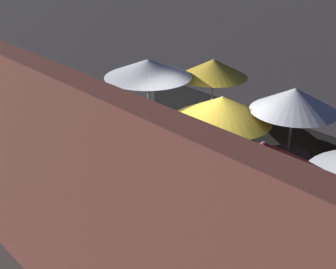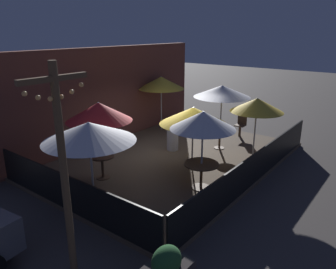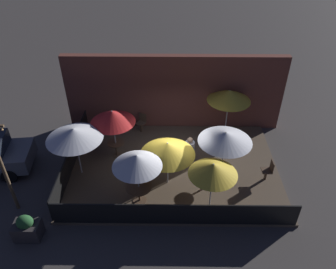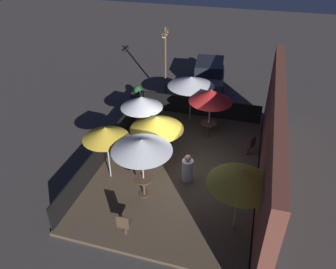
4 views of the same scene
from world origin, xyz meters
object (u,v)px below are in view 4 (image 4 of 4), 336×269
(patio_chair_1, at_px, (124,224))
(patio_umbrella_1, at_px, (142,145))
(dining_table_1, at_px, (144,182))
(parked_car_0, at_px, (209,74))
(patio_umbrella_6, at_px, (106,133))
(planter_box, at_px, (138,95))
(dining_table_0, at_px, (208,126))
(light_post, at_px, (165,61))
(patron_0, at_px, (187,169))
(patio_umbrella_0, at_px, (211,96))
(patio_umbrella_4, at_px, (157,123))
(patio_chair_0, at_px, (250,145))
(patio_umbrella_3, at_px, (241,177))
(patio_umbrella_2, at_px, (142,102))
(patio_umbrella_5, at_px, (191,81))
(dining_table_2, at_px, (143,130))

(patio_chair_1, bearing_deg, patio_umbrella_1, -0.00)
(dining_table_1, distance_m, parked_car_0, 9.99)
(patio_umbrella_6, distance_m, planter_box, 6.60)
(dining_table_0, bearing_deg, planter_box, -119.39)
(dining_table_0, xyz_separation_m, dining_table_1, (4.45, -1.52, 0.04))
(light_post, bearing_deg, patron_0, 23.13)
(patio_umbrella_6, bearing_deg, parked_car_0, 167.18)
(patio_umbrella_0, xyz_separation_m, patio_umbrella_4, (2.30, -1.70, -0.32))
(dining_table_1, xyz_separation_m, patio_chair_0, (-3.47, 3.43, -0.07))
(patron_0, bearing_deg, patio_chair_0, 98.92)
(patio_umbrella_3, bearing_deg, patron_0, -132.62)
(patio_chair_0, bearing_deg, patio_umbrella_1, 72.60)
(patio_umbrella_6, bearing_deg, patron_0, 102.00)
(patio_umbrella_4, bearing_deg, patio_umbrella_0, 143.52)
(patio_umbrella_2, distance_m, dining_table_0, 3.30)
(patio_umbrella_3, bearing_deg, light_post, -150.29)
(patio_umbrella_0, bearing_deg, light_post, -137.77)
(patio_umbrella_3, bearing_deg, patio_chair_1, -68.23)
(light_post, bearing_deg, patio_chair_0, 48.83)
(patio_umbrella_1, height_order, patio_chair_0, patio_umbrella_1)
(patio_umbrella_2, xyz_separation_m, patio_chair_1, (5.11, 1.23, -1.48))
(patron_0, bearing_deg, patio_chair_1, -59.78)
(patio_umbrella_4, relative_size, patio_umbrella_6, 0.96)
(patio_umbrella_0, bearing_deg, planter_box, -119.39)
(patio_umbrella_4, height_order, patron_0, patio_umbrella_4)
(patio_umbrella_1, relative_size, parked_car_0, 0.55)
(patio_umbrella_0, bearing_deg, patio_umbrella_5, -138.69)
(dining_table_2, xyz_separation_m, patron_0, (1.99, 2.48, -0.09))
(patron_0, bearing_deg, dining_table_0, 138.43)
(patio_umbrella_4, bearing_deg, patio_umbrella_3, 51.46)
(planter_box, bearing_deg, patron_0, 35.83)
(dining_table_2, bearing_deg, patio_umbrella_3, 49.49)
(patio_umbrella_2, relative_size, patio_umbrella_4, 1.05)
(patio_umbrella_6, bearing_deg, light_post, 179.29)
(patron_0, height_order, parked_car_0, parked_car_0)
(patio_umbrella_0, relative_size, patio_umbrella_4, 1.10)
(patron_0, bearing_deg, light_post, 165.32)
(patio_umbrella_2, xyz_separation_m, dining_table_1, (3.20, 1.18, -1.39))
(patio_umbrella_3, relative_size, parked_car_0, 0.55)
(patio_chair_0, xyz_separation_m, light_post, (-4.31, -4.93, 1.59))
(dining_table_1, xyz_separation_m, patio_chair_1, (1.90, 0.05, -0.09))
(planter_box, bearing_deg, parked_car_0, 132.97)
(patio_umbrella_3, xyz_separation_m, planter_box, (-7.48, -6.07, -1.77))
(patio_umbrella_1, bearing_deg, parked_car_0, 176.87)
(patio_chair_1, bearing_deg, patio_umbrella_4, 1.80)
(dining_table_1, bearing_deg, patio_umbrella_2, -159.79)
(patio_umbrella_4, xyz_separation_m, dining_table_0, (-2.30, 1.70, -1.19))
(patio_umbrella_1, distance_m, parked_car_0, 10.09)
(patio_umbrella_1, relative_size, dining_table_1, 3.09)
(patio_umbrella_5, xyz_separation_m, patio_umbrella_6, (5.17, -1.95, -0.02))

